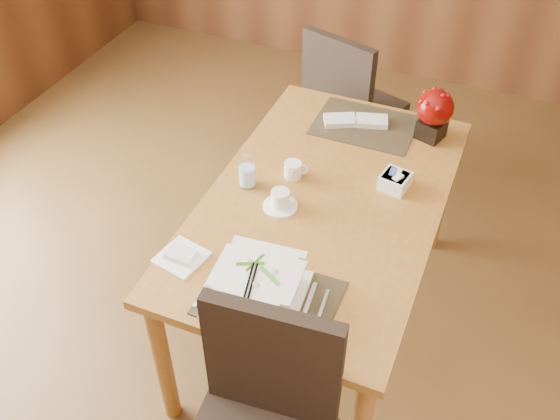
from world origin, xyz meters
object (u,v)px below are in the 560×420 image
at_px(sugar_caddy, 395,181).
at_px(bread_plate, 181,257).
at_px(dining_table, 323,217).
at_px(far_chair, 347,102).
at_px(coffee_cup, 280,200).
at_px(berry_decor, 435,112).
at_px(soup_setting, 257,286).
at_px(creamer_jug, 293,170).
at_px(water_glass, 247,168).

relative_size(sugar_caddy, bread_plate, 0.69).
xyz_separation_m(dining_table, far_chair, (-0.22, 1.04, -0.12)).
height_order(coffee_cup, berry_decor, berry_decor).
bearing_deg(soup_setting, bread_plate, 164.66).
height_order(soup_setting, far_chair, far_chair).
bearing_deg(creamer_jug, coffee_cup, -104.81).
height_order(soup_setting, creamer_jug, soup_setting).
xyz_separation_m(water_glass, sugar_caddy, (0.55, 0.21, -0.05)).
bearing_deg(far_chair, sugar_caddy, 135.53).
height_order(sugar_caddy, far_chair, far_chair).
height_order(dining_table, soup_setting, soup_setting).
bearing_deg(water_glass, far_chair, 84.97).
xyz_separation_m(berry_decor, far_chair, (-0.52, 0.47, -0.35)).
height_order(water_glass, far_chair, far_chair).
xyz_separation_m(soup_setting, creamer_jug, (-0.13, 0.65, -0.03)).
bearing_deg(dining_table, soup_setting, -94.01).
bearing_deg(far_chair, coffee_cup, 111.54).
bearing_deg(far_chair, dining_table, 119.71).
height_order(soup_setting, sugar_caddy, soup_setting).
distance_m(berry_decor, bread_plate, 1.27).
xyz_separation_m(sugar_caddy, bread_plate, (-0.60, -0.67, -0.03)).
distance_m(soup_setting, coffee_cup, 0.46).
bearing_deg(soup_setting, far_chair, 91.80).
distance_m(soup_setting, creamer_jug, 0.66).
xyz_separation_m(dining_table, sugar_caddy, (0.24, 0.17, 0.13)).
bearing_deg(sugar_caddy, berry_decor, 81.69).
distance_m(creamer_jug, far_chair, 0.99).
xyz_separation_m(dining_table, coffee_cup, (-0.14, -0.11, 0.13)).
relative_size(soup_setting, berry_decor, 1.40).
bearing_deg(sugar_caddy, creamer_jug, -167.59).
bearing_deg(coffee_cup, soup_setting, -76.96).
height_order(coffee_cup, bread_plate, coffee_cup).
bearing_deg(berry_decor, coffee_cup, -122.62).
bearing_deg(dining_table, sugar_caddy, 36.46).
relative_size(berry_decor, far_chair, 0.25).
xyz_separation_m(coffee_cup, sugar_caddy, (0.38, 0.28, -0.00)).
bearing_deg(dining_table, far_chair, 102.14).
xyz_separation_m(water_glass, berry_decor, (0.61, 0.61, 0.05)).
height_order(dining_table, creamer_jug, creamer_jug).
relative_size(water_glass, berry_decor, 0.72).
bearing_deg(sugar_caddy, coffee_cup, -143.13).
bearing_deg(far_chair, soup_setting, 114.13).
bearing_deg(far_chair, water_glass, 102.53).
bearing_deg(coffee_cup, sugar_caddy, 36.87).
height_order(water_glass, creamer_jug, water_glass).
relative_size(dining_table, soup_setting, 4.55).
height_order(creamer_jug, bread_plate, creamer_jug).
xyz_separation_m(dining_table, creamer_jug, (-0.17, 0.08, 0.13)).
bearing_deg(coffee_cup, berry_decor, 57.38).
relative_size(water_glass, creamer_jug, 1.82).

